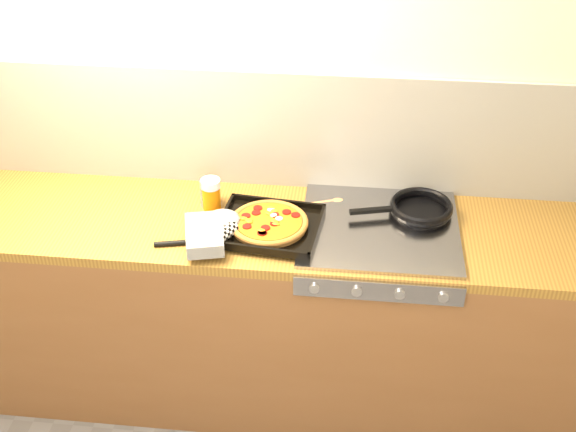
# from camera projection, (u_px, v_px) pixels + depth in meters

# --- Properties ---
(room_shell) EXTENTS (3.20, 3.20, 3.20)m
(room_shell) POSITION_uv_depth(u_px,v_px,m) (271.00, 131.00, 2.89)
(room_shell) COLOR white
(room_shell) RESTS_ON ground
(counter_run) EXTENTS (3.20, 0.62, 0.90)m
(counter_run) POSITION_uv_depth(u_px,v_px,m) (265.00, 310.00, 3.05)
(counter_run) COLOR brown
(counter_run) RESTS_ON ground
(stovetop) EXTENTS (0.60, 0.56, 0.02)m
(stovetop) POSITION_uv_depth(u_px,v_px,m) (380.00, 228.00, 2.75)
(stovetop) COLOR #949398
(stovetop) RESTS_ON counter_run
(pizza_on_tray) EXTENTS (0.52, 0.43, 0.06)m
(pizza_on_tray) POSITION_uv_depth(u_px,v_px,m) (251.00, 226.00, 2.70)
(pizza_on_tray) COLOR black
(pizza_on_tray) RESTS_ON stovetop
(frying_pan) EXTENTS (0.43, 0.30, 0.04)m
(frying_pan) POSITION_uv_depth(u_px,v_px,m) (420.00, 208.00, 2.81)
(frying_pan) COLOR black
(frying_pan) RESTS_ON stovetop
(tomato_can) EXTENTS (0.10, 0.10, 0.12)m
(tomato_can) POSITION_uv_depth(u_px,v_px,m) (210.00, 192.00, 2.87)
(tomato_can) COLOR maroon
(tomato_can) RESTS_ON counter_run
(juice_glass) EXTENTS (0.08, 0.08, 0.13)m
(juice_glass) POSITION_uv_depth(u_px,v_px,m) (211.00, 194.00, 2.85)
(juice_glass) COLOR orange
(juice_glass) RESTS_ON counter_run
(wooden_spoon) EXTENTS (0.29, 0.13, 0.02)m
(wooden_spoon) POSITION_uv_depth(u_px,v_px,m) (316.00, 204.00, 2.89)
(wooden_spoon) COLOR #B8784E
(wooden_spoon) RESTS_ON counter_run
(black_spatula) EXTENTS (0.29, 0.11, 0.02)m
(black_spatula) POSITION_uv_depth(u_px,v_px,m) (195.00, 242.00, 2.67)
(black_spatula) COLOR black
(black_spatula) RESTS_ON counter_run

